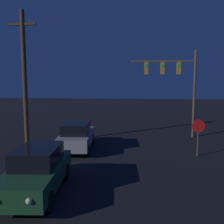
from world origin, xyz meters
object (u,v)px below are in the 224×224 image
(car_near, at_px, (37,170))
(traffic_signal_mast, at_px, (176,78))
(utility_pole, at_px, (25,77))
(stop_sign, at_px, (198,131))
(car_far, at_px, (77,136))

(car_near, bearing_deg, traffic_signal_mast, -126.66)
(car_near, distance_m, traffic_signal_mast, 12.63)
(utility_pole, bearing_deg, car_near, -63.28)
(stop_sign, distance_m, utility_pole, 10.89)
(car_far, distance_m, utility_pole, 4.98)
(car_near, relative_size, utility_pole, 0.53)
(car_far, xyz_separation_m, traffic_signal_mast, (6.46, 4.27, 3.50))
(stop_sign, bearing_deg, car_near, -143.43)
(car_near, xyz_separation_m, car_far, (0.08, 5.95, 0.00))
(traffic_signal_mast, bearing_deg, stop_sign, -84.47)
(traffic_signal_mast, height_order, stop_sign, traffic_signal_mast)
(car_near, relative_size, stop_sign, 2.20)
(car_far, xyz_separation_m, stop_sign, (6.94, -0.74, 0.57))
(car_near, height_order, stop_sign, stop_sign)
(car_near, bearing_deg, stop_sign, -147.49)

